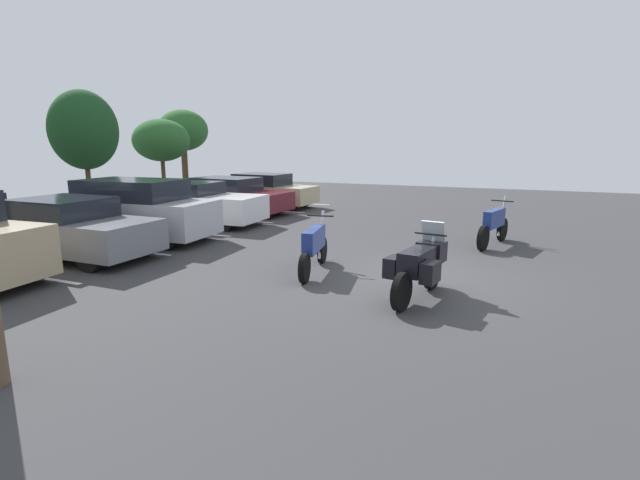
{
  "coord_description": "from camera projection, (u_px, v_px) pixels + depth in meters",
  "views": [
    {
      "loc": [
        -9.33,
        -1.94,
        2.8
      ],
      "look_at": [
        -0.15,
        1.97,
        0.73
      ],
      "focal_mm": 26.33,
      "sensor_mm": 36.0,
      "label": 1
    }
  ],
  "objects": [
    {
      "name": "ground",
      "position": [
        410.0,
        283.0,
        9.73
      ],
      "size": [
        44.0,
        44.0,
        0.1
      ],
      "primitive_type": "cube",
      "color": "#38383A"
    },
    {
      "name": "motorcycle_touring",
      "position": [
        420.0,
        264.0,
        8.52
      ],
      "size": [
        2.12,
        0.98,
        1.36
      ],
      "color": "black",
      "rests_on": "ground"
    },
    {
      "name": "motorcycle_second",
      "position": [
        494.0,
        225.0,
        12.97
      ],
      "size": [
        2.27,
        0.81,
        1.32
      ],
      "color": "black",
      "rests_on": "ground"
    },
    {
      "name": "motorcycle_third",
      "position": [
        314.0,
        246.0,
        10.29
      ],
      "size": [
        2.28,
        0.69,
        1.25
      ],
      "color": "black",
      "rests_on": "ground"
    },
    {
      "name": "parking_stripes",
      "position": [
        58.0,
        258.0,
        11.6
      ],
      "size": [
        24.38,
        4.69,
        0.01
      ],
      "color": "silver",
      "rests_on": "ground"
    },
    {
      "name": "car_grey",
      "position": [
        71.0,
        229.0,
        11.57
      ],
      "size": [
        1.91,
        4.36,
        1.47
      ],
      "color": "slate",
      "rests_on": "ground"
    },
    {
      "name": "car_silver",
      "position": [
        138.0,
        210.0,
        13.64
      ],
      "size": [
        2.18,
        4.54,
        1.77
      ],
      "color": "#B7B7BC",
      "rests_on": "ground"
    },
    {
      "name": "car_white",
      "position": [
        194.0,
        204.0,
        16.33
      ],
      "size": [
        2.14,
        4.9,
        1.47
      ],
      "color": "white",
      "rests_on": "ground"
    },
    {
      "name": "car_maroon",
      "position": [
        231.0,
        196.0,
        18.88
      ],
      "size": [
        2.21,
        4.85,
        1.44
      ],
      "color": "maroon",
      "rests_on": "ground"
    },
    {
      "name": "car_champagne",
      "position": [
        265.0,
        190.0,
        20.98
      ],
      "size": [
        2.08,
        4.63,
        1.46
      ],
      "color": "#C1B289",
      "rests_on": "ground"
    },
    {
      "name": "tree_center_left",
      "position": [
        84.0,
        130.0,
        23.45
      ],
      "size": [
        3.29,
        3.29,
        5.4
      ],
      "color": "#4C3823",
      "rests_on": "ground"
    },
    {
      "name": "tree_far_left",
      "position": [
        161.0,
        140.0,
        28.96
      ],
      "size": [
        3.46,
        3.46,
        4.26
      ],
      "color": "#4C3823",
      "rests_on": "ground"
    },
    {
      "name": "tree_far_right",
      "position": [
        183.0,
        131.0,
        33.61
      ],
      "size": [
        3.56,
        3.56,
        5.14
      ],
      "color": "#4C3823",
      "rests_on": "ground"
    }
  ]
}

